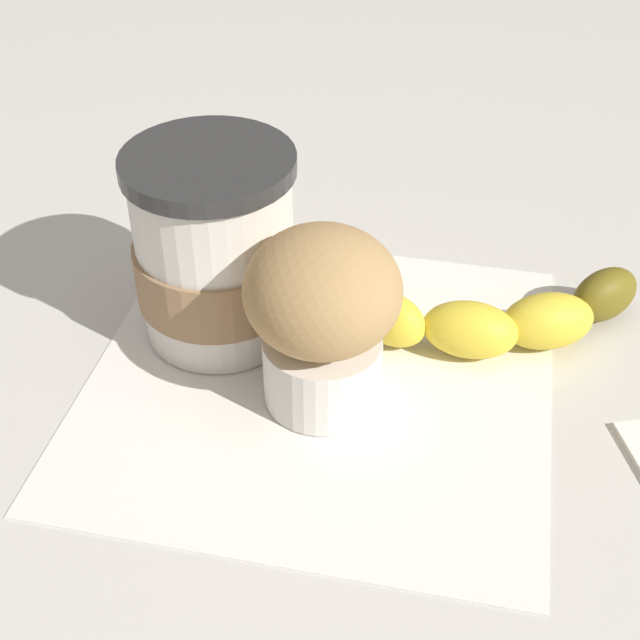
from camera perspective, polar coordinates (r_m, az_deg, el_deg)
The scene contains 5 objects.
ground_plane at distance 0.52m, azimuth -0.00°, elevation -3.76°, with size 3.00×3.00×0.00m, color beige.
paper_napkin at distance 0.52m, azimuth -0.00°, elevation -3.70°, with size 0.26×0.26×0.00m, color white.
coffee_cup at distance 0.53m, azimuth -6.71°, elevation 4.37°, with size 0.10×0.10×0.12m.
muffin at distance 0.47m, azimuth -0.29°, elevation 0.41°, with size 0.08×0.08×0.11m.
banana at distance 0.54m, azimuth 11.74°, elevation 0.16°, with size 0.19×0.07×0.03m.
Camera 1 is at (-0.03, -0.38, 0.35)m, focal length 50.00 mm.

